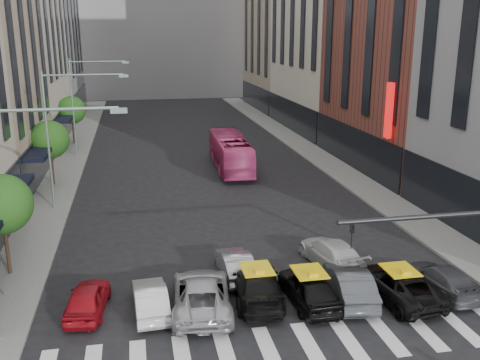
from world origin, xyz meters
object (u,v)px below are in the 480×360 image
car_white_front (150,299)px  taxi_left (257,284)px  bus (230,152)px  streetlamp_mid (62,122)px  taxi_center (309,288)px  streetlamp_far (83,94)px  streetlamp_near (8,193)px  car_red (87,299)px

car_white_front → taxi_left: size_ratio=0.76×
taxi_left → bus: bearing=-91.7°
streetlamp_mid → bus: 15.83m
streetlamp_mid → taxi_center: (11.64, -15.46, -5.17)m
streetlamp_far → car_white_front: (4.84, -30.90, -5.27)m
streetlamp_far → taxi_left: streetlamp_far is taller
streetlamp_far → streetlamp_near: bearing=-90.0°
streetlamp_far → car_white_front: streetlamp_far is taller
streetlamp_near → car_white_front: 7.24m
streetlamp_near → streetlamp_far: bearing=90.0°
car_red → bus: 25.22m
streetlamp_near → taxi_center: bearing=2.6°
taxi_left → taxi_center: bearing=166.2°
car_white_front → taxi_left: 4.65m
streetlamp_mid → car_white_front: streetlamp_mid is taller
car_red → bus: bus is taller
streetlamp_far → car_white_front: size_ratio=2.34×
streetlamp_near → car_white_front: bearing=12.8°
streetlamp_near → streetlamp_mid: same height
streetlamp_mid → car_white_front: 16.53m
streetlamp_near → car_red: size_ratio=2.37×
bus → car_red: bearing=68.0°
streetlamp_mid → taxi_left: streetlamp_mid is taller
streetlamp_far → taxi_left: (9.49, -30.70, -5.17)m
streetlamp_mid → bus: size_ratio=0.84×
streetlamp_near → streetlamp_far: 32.00m
taxi_center → car_red: bearing=-9.0°
car_red → taxi_center: bearing=-179.6°
streetlamp_far → car_red: streetlamp_far is taller
streetlamp_mid → car_white_front: (4.84, -14.90, -5.27)m
streetlamp_mid → streetlamp_far: size_ratio=1.00×
car_red → taxi_center: 9.45m
car_red → taxi_left: (7.25, -0.29, 0.09)m
streetlamp_mid → bus: (12.54, 8.60, -4.40)m
car_white_front → taxi_center: taxi_center is taller
streetlamp_far → taxi_center: bearing=-69.7°
taxi_left → taxi_center: taxi_center is taller
streetlamp_far → bus: bearing=-30.6°
taxi_left → streetlamp_near: bearing=13.6°
streetlamp_mid → bus: bearing=34.4°
streetlamp_far → car_red: size_ratio=2.37×
streetlamp_far → car_red: 30.94m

